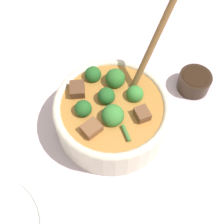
# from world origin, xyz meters

# --- Properties ---
(ground_plane) EXTENTS (4.00, 4.00, 0.00)m
(ground_plane) POSITION_xyz_m (0.00, 0.00, 0.00)
(ground_plane) COLOR silver
(stew_bowl) EXTENTS (0.23, 0.27, 0.25)m
(stew_bowl) POSITION_xyz_m (0.00, -0.00, 0.05)
(stew_bowl) COLOR beige
(stew_bowl) RESTS_ON ground_plane
(condiment_bowl) EXTENTS (0.07, 0.07, 0.04)m
(condiment_bowl) POSITION_xyz_m (-0.03, -0.21, 0.02)
(condiment_bowl) COLOR black
(condiment_bowl) RESTS_ON ground_plane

